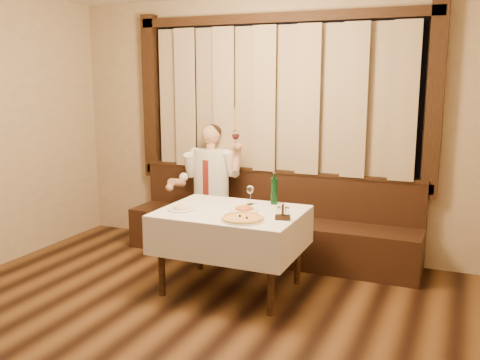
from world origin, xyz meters
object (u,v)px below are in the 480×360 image
at_px(dining_table, 231,222).
at_px(pasta_red, 244,207).
at_px(green_bottle, 274,191).
at_px(cruet_caddy, 283,214).
at_px(seated_man, 209,179).
at_px(banquette, 270,229).
at_px(pizza, 242,218).
at_px(pasta_cream, 182,206).

distance_m(dining_table, pasta_red, 0.19).
distance_m(green_bottle, cruet_caddy, 0.57).
xyz_separation_m(dining_table, seated_man, (-0.69, 0.93, 0.18)).
bearing_deg(green_bottle, banquette, 113.08).
bearing_deg(green_bottle, pasta_red, -113.89).
xyz_separation_m(dining_table, pizza, (0.23, -0.28, 0.12)).
relative_size(dining_table, seated_man, 0.89).
xyz_separation_m(pasta_cream, seated_man, (-0.28, 1.10, 0.03)).
relative_size(pizza, green_bottle, 1.23).
bearing_deg(banquette, seated_man, -172.64).
bearing_deg(seated_man, dining_table, -53.38).
bearing_deg(cruet_caddy, dining_table, 155.87).
xyz_separation_m(pasta_red, cruet_caddy, (0.41, -0.15, 0.01)).
bearing_deg(pasta_red, cruet_caddy, -19.69).
relative_size(dining_table, pasta_cream, 4.85).
relative_size(pizza, cruet_caddy, 2.81).
height_order(pizza, seated_man, seated_man).
relative_size(pizza, pasta_cream, 1.43).
relative_size(dining_table, cruet_caddy, 9.49).
bearing_deg(pizza, cruet_caddy, 26.79).
height_order(cruet_caddy, seated_man, seated_man).
xyz_separation_m(pizza, pasta_cream, (-0.64, 0.11, 0.02)).
distance_m(pizza, cruet_caddy, 0.34).
bearing_deg(dining_table, cruet_caddy, -12.99).
bearing_deg(seated_man, pasta_cream, -75.76).
distance_m(dining_table, pizza, 0.38).
height_order(pasta_cream, cruet_caddy, cruet_caddy).
bearing_deg(dining_table, seated_man, 126.62).
bearing_deg(dining_table, pasta_cream, -158.31).
bearing_deg(pizza, pasta_red, 109.95).
bearing_deg(pizza, green_bottle, 85.83).
distance_m(dining_table, pasta_cream, 0.47).
bearing_deg(pasta_red, seated_man, 131.77).
distance_m(pasta_cream, green_bottle, 0.88).
relative_size(banquette, dining_table, 2.52).
relative_size(dining_table, pizza, 3.38).
height_order(pizza, green_bottle, green_bottle).
bearing_deg(banquette, pasta_cream, -109.25).
bearing_deg(banquette, dining_table, -90.00).
bearing_deg(cruet_caddy, pizza, -164.35).
relative_size(banquette, pasta_cream, 12.21).
bearing_deg(pasta_cream, pizza, -9.77).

